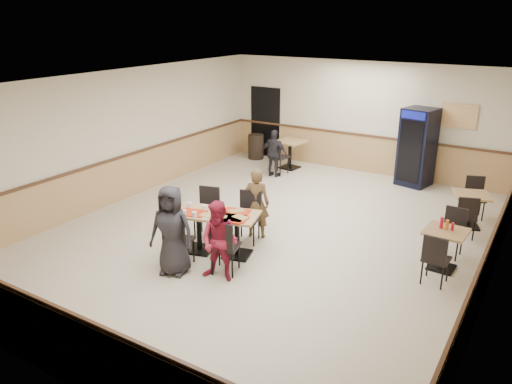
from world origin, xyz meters
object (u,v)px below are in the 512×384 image
Objects in this scene: diner_man_opposite at (256,203)px; side_table_far at (470,205)px; diner_woman_right at (220,242)px; side_table_near at (445,243)px; back_table at (290,150)px; diner_woman_left at (172,230)px; pepsi_cooler at (417,147)px; lone_diner at (274,153)px; main_table at (218,227)px; trash_bin at (256,147)px.

side_table_far is at bearing -162.59° from diner_man_opposite.
side_table_near is (3.03, 2.30, -0.21)m from diner_woman_right.
diner_woman_right is 6.51m from back_table.
diner_woman_right is at bearing 81.71° from diner_man_opposite.
diner_woman_left is 7.16m from pepsi_cooler.
lone_diner is 1.50× the size of side_table_far.
trash_bin is at bearing 99.90° from main_table.
back_table is at bearing 99.32° from diner_woman_right.
diner_man_opposite is 1.09× the size of lone_diner.
diner_woman_left is 2.17× the size of side_table_near.
diner_woman_right is at bearing -67.62° from main_table.
side_table_near is (5.04, -2.99, -0.16)m from lone_diner.
main_table is at bearing -64.50° from trash_bin.
pepsi_cooler is (1.77, 4.84, 0.29)m from diner_man_opposite.
trash_bin is (-6.44, 2.10, -0.11)m from side_table_far.
diner_man_opposite reaches higher than diner_woman_right.
pepsi_cooler is at bearing 0.52° from trash_bin.
side_table_far is at bearing 166.92° from lone_diner.
pepsi_cooler is (3.39, 0.39, 0.46)m from back_table.
pepsi_cooler is at bearing 55.62° from main_table.
trash_bin is (-3.35, 6.55, -0.31)m from diner_woman_right.
pepsi_cooler reaches higher than diner_woman_right.
trash_bin is (-1.35, 0.35, -0.16)m from back_table.
side_table_far is 1.15× the size of trash_bin.
pepsi_cooler reaches higher than side_table_near.
main_table is at bearing -156.97° from side_table_near.
diner_woman_right is 1.79m from diner_man_opposite.
diner_woman_right is 6.74m from pepsi_cooler.
back_table is 1.13× the size of trash_bin.
diner_woman_left is 0.78× the size of pepsi_cooler.
diner_man_opposite reaches higher than trash_bin.
diner_woman_left is 2.02m from diner_man_opposite.
back_table is at bearing 83.46° from diner_woman_left.
pepsi_cooler is at bearing 69.48° from diner_woman_right.
diner_woman_left reaches higher than diner_woman_right.
back_table reaches higher than side_table_far.
lone_diner is at bearing 149.31° from side_table_near.
diner_man_opposite is at bearing -97.54° from pepsi_cooler.
diner_woman_right reaches higher than main_table.
diner_woman_right is 1.63× the size of back_table.
side_table_far is (3.08, 4.44, -0.20)m from diner_woman_right.
diner_man_opposite is at bearing 111.05° from lone_diner.
side_table_far is 6.77m from trash_bin.
pepsi_cooler is 4.78m from trash_bin.
lone_diner is at bearing -42.94° from trash_bin.
back_table is (-1.63, 4.45, -0.16)m from diner_man_opposite.
diner_woman_right is 0.98× the size of diner_man_opposite.
side_table_near is 0.96× the size of trash_bin.
diner_woman_right is 7.36m from trash_bin.
side_table_far is at bearing 88.68° from side_table_near.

